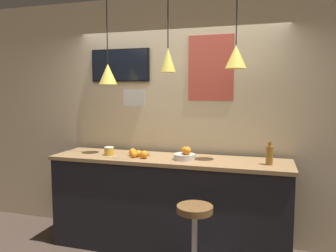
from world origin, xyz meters
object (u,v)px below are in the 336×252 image
spread_jar (109,151)px  mounted_tv (120,65)px  bar_stool (195,239)px  juice_bottle (269,155)px  fruit_bowl (185,155)px

spread_jar → mounted_tv: size_ratio=0.14×
bar_stool → juice_bottle: size_ratio=3.34×
spread_jar → mounted_tv: 1.09m
bar_stool → mounted_tv: 2.25m
bar_stool → spread_jar: bearing=151.9°
spread_jar → mounted_tv: (-0.04, 0.42, 1.00)m
juice_bottle → spread_jar: bearing=180.0°
fruit_bowl → juice_bottle: 0.86m
juice_bottle → bar_stool: bearing=-135.7°
fruit_bowl → juice_bottle: (0.86, 0.00, 0.04)m
fruit_bowl → spread_jar: (-0.89, 0.00, -0.01)m
mounted_tv → juice_bottle: bearing=-13.3°
bar_stool → spread_jar: size_ratio=7.00×
fruit_bowl → mounted_tv: bearing=155.6°
mounted_tv → bar_stool: bearing=-41.1°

